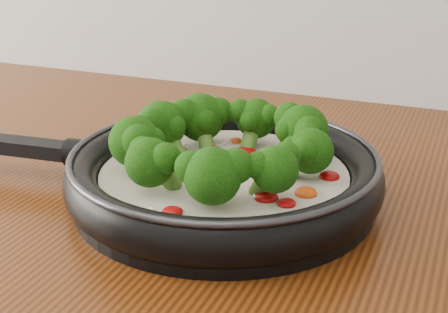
% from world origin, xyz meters
% --- Properties ---
extents(skillet, '(0.52, 0.36, 0.09)m').
position_xyz_m(skillet, '(0.11, 1.07, 0.94)').
color(skillet, black).
rests_on(skillet, counter).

